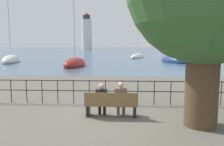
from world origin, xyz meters
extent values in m
plane|color=#605B51|center=(0.00, 0.00, 0.00)|extent=(1000.00, 1000.00, 0.00)
cube|color=#47607A|center=(0.00, 160.24, 0.00)|extent=(600.00, 300.00, 0.01)
cylinder|color=#4C3823|center=(2.87, -0.78, 1.33)|extent=(1.00, 1.00, 2.66)
cube|color=brown|center=(0.00, 0.00, 0.42)|extent=(1.87, 0.45, 0.05)
cube|color=brown|center=(0.00, -0.21, 0.68)|extent=(1.87, 0.04, 0.45)
cube|color=black|center=(-0.84, 0.00, 0.20)|extent=(0.10, 0.41, 0.40)
cube|color=black|center=(0.84, 0.00, 0.20)|extent=(0.10, 0.41, 0.40)
cylinder|color=black|center=(-0.44, 0.16, 0.23)|extent=(0.11, 0.11, 0.45)
cylinder|color=black|center=(-0.26, 0.16, 0.23)|extent=(0.11, 0.11, 0.45)
cube|color=black|center=(-0.35, 0.07, 0.50)|extent=(0.34, 0.26, 0.14)
cube|color=black|center=(-0.35, -0.02, 0.72)|extent=(0.40, 0.24, 0.53)
sphere|color=tan|center=(-0.35, -0.02, 1.10)|extent=(0.21, 0.21, 0.21)
cylinder|color=brown|center=(0.25, 0.16, 0.23)|extent=(0.11, 0.11, 0.45)
cylinder|color=brown|center=(0.45, 0.16, 0.23)|extent=(0.11, 0.11, 0.45)
cube|color=brown|center=(0.35, 0.07, 0.50)|extent=(0.38, 0.26, 0.14)
cube|color=brown|center=(0.35, -0.02, 0.74)|extent=(0.44, 0.24, 0.58)
sphere|color=tan|center=(0.35, -0.02, 1.15)|extent=(0.21, 0.21, 0.21)
cylinder|color=black|center=(-4.56, 1.65, 0.53)|extent=(0.04, 0.04, 1.05)
cylinder|color=black|center=(-3.86, 1.65, 0.53)|extent=(0.04, 0.04, 1.05)
cylinder|color=black|center=(-3.16, 1.65, 0.53)|extent=(0.04, 0.04, 1.05)
cylinder|color=black|center=(-2.45, 1.65, 0.53)|extent=(0.04, 0.04, 1.05)
cylinder|color=black|center=(-1.75, 1.65, 0.53)|extent=(0.04, 0.04, 1.05)
cylinder|color=black|center=(-1.05, 1.65, 0.53)|extent=(0.04, 0.04, 1.05)
cylinder|color=black|center=(-0.35, 1.65, 0.53)|extent=(0.04, 0.04, 1.05)
cylinder|color=black|center=(0.35, 1.65, 0.53)|extent=(0.04, 0.04, 1.05)
cylinder|color=black|center=(1.05, 1.65, 0.53)|extent=(0.04, 0.04, 1.05)
cylinder|color=black|center=(1.75, 1.65, 0.53)|extent=(0.04, 0.04, 1.05)
cylinder|color=black|center=(2.45, 1.65, 0.53)|extent=(0.04, 0.04, 1.05)
cylinder|color=black|center=(3.16, 1.65, 0.53)|extent=(0.04, 0.04, 1.05)
cylinder|color=black|center=(3.86, 1.65, 0.53)|extent=(0.04, 0.04, 1.05)
cylinder|color=black|center=(4.56, 1.65, 0.53)|extent=(0.04, 0.04, 1.05)
cylinder|color=black|center=(0.00, 1.65, 1.02)|extent=(14.73, 0.04, 0.04)
cylinder|color=black|center=(0.00, 1.65, 0.58)|extent=(14.73, 0.04, 0.04)
ellipsoid|color=silver|center=(-17.34, 25.83, 0.34)|extent=(4.73, 8.90, 1.70)
cylinder|color=silver|center=(-17.34, 25.83, 6.47)|extent=(0.14, 0.14, 11.24)
ellipsoid|color=white|center=(3.41, 40.34, 0.27)|extent=(4.36, 8.90, 1.33)
cylinder|color=silver|center=(3.41, 40.34, 5.98)|extent=(0.14, 0.14, 10.63)
ellipsoid|color=maroon|center=(-5.69, 19.35, 0.32)|extent=(2.54, 6.42, 1.62)
cylinder|color=silver|center=(-5.69, 19.35, 6.57)|extent=(0.14, 0.14, 11.52)
ellipsoid|color=navy|center=(8.29, 26.82, 0.33)|extent=(4.66, 6.84, 1.64)
cylinder|color=silver|center=(8.29, 26.82, 3.93)|extent=(0.14, 0.14, 6.22)
cylinder|color=silver|center=(-23.22, 131.81, 9.65)|extent=(6.35, 6.35, 19.30)
cylinder|color=#2D2D33|center=(-23.22, 131.81, 20.48)|extent=(4.45, 4.45, 2.35)
cone|color=#4C1E19|center=(-23.22, 131.81, 22.59)|extent=(5.08, 5.08, 1.88)
camera|label=1|loc=(0.44, -7.62, 2.50)|focal=35.00mm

